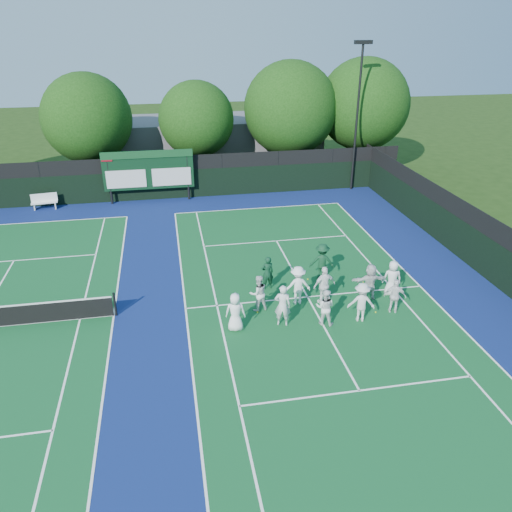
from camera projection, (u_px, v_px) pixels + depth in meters
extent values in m
plane|color=#1D370F|center=(314.00, 309.00, 21.66)|extent=(120.00, 120.00, 0.00)
cube|color=navy|center=(174.00, 310.00, 21.56)|extent=(34.00, 32.00, 0.01)
cube|color=#115325|center=(307.00, 297.00, 22.54)|extent=(10.97, 23.77, 0.00)
cube|color=white|center=(258.00, 208.00, 33.09)|extent=(10.97, 0.08, 0.00)
cube|color=white|center=(186.00, 308.00, 21.64)|extent=(0.08, 23.77, 0.00)
cube|color=white|center=(420.00, 286.00, 23.45)|extent=(0.08, 23.77, 0.00)
cube|color=white|center=(217.00, 305.00, 21.86)|extent=(0.08, 23.77, 0.00)
cube|color=white|center=(393.00, 289.00, 23.22)|extent=(0.08, 23.77, 0.00)
cube|color=white|center=(359.00, 391.00, 16.86)|extent=(8.23, 0.08, 0.00)
cube|color=white|center=(276.00, 241.00, 28.22)|extent=(8.23, 0.08, 0.00)
cube|color=white|center=(307.00, 297.00, 22.54)|extent=(0.08, 12.80, 0.00)
cube|color=white|center=(36.00, 222.00, 30.78)|extent=(10.97, 0.08, 0.00)
cube|color=white|center=(114.00, 315.00, 21.14)|extent=(0.08, 23.77, 0.00)
cube|color=white|center=(80.00, 319.00, 20.91)|extent=(0.08, 23.77, 0.00)
cube|color=white|center=(14.00, 261.00, 25.91)|extent=(8.23, 0.08, 0.00)
cube|color=black|center=(165.00, 185.00, 34.44)|extent=(34.00, 0.08, 2.00)
cube|color=black|center=(163.00, 164.00, 33.79)|extent=(34.00, 0.05, 1.00)
cube|color=black|center=(492.00, 261.00, 23.60)|extent=(0.08, 32.00, 2.00)
cube|color=black|center=(498.00, 232.00, 22.96)|extent=(0.05, 32.00, 1.00)
cylinder|color=black|center=(109.00, 179.00, 33.16)|extent=(0.16, 0.16, 3.50)
cylinder|color=black|center=(188.00, 175.00, 34.02)|extent=(0.16, 0.16, 3.50)
cube|color=black|center=(148.00, 170.00, 33.40)|extent=(6.00, 0.15, 2.60)
cube|color=#12421E|center=(147.00, 154.00, 32.84)|extent=(6.00, 0.05, 0.50)
cube|color=silver|center=(126.00, 179.00, 33.28)|extent=(2.60, 0.04, 1.20)
cube|color=silver|center=(172.00, 177.00, 33.77)|extent=(2.60, 0.04, 1.20)
cube|color=maroon|center=(106.00, 158.00, 32.45)|extent=(0.70, 0.04, 0.50)
cube|color=#5E5E63|center=(210.00, 143.00, 41.76)|extent=(18.00, 6.00, 4.00)
cylinder|color=black|center=(357.00, 120.00, 34.68)|extent=(0.16, 0.16, 10.00)
cube|color=black|center=(363.00, 42.00, 32.52)|extent=(1.20, 0.30, 0.25)
cylinder|color=black|center=(115.00, 304.00, 20.92)|extent=(0.10, 0.10, 1.10)
cube|color=white|center=(44.00, 203.00, 32.75)|extent=(1.69, 0.66, 0.07)
cube|color=white|center=(44.00, 197.00, 32.76)|extent=(1.64, 0.29, 0.55)
cube|color=white|center=(35.00, 207.00, 32.74)|extent=(0.12, 0.39, 0.44)
cube|color=white|center=(56.00, 205.00, 32.96)|extent=(0.12, 0.39, 0.44)
cylinder|color=black|center=(94.00, 170.00, 36.56)|extent=(0.44, 0.44, 2.72)
sphere|color=#12370C|center=(87.00, 118.00, 34.97)|extent=(6.25, 6.25, 6.25)
sphere|color=#12370C|center=(97.00, 126.00, 35.60)|extent=(4.38, 4.38, 4.38)
cylinder|color=black|center=(199.00, 165.00, 37.83)|extent=(0.44, 0.44, 2.70)
sphere|color=#12370C|center=(196.00, 119.00, 36.36)|extent=(5.49, 5.49, 5.49)
sphere|color=#12370C|center=(205.00, 126.00, 36.96)|extent=(3.84, 3.84, 3.84)
cylinder|color=black|center=(289.00, 161.00, 38.99)|extent=(0.44, 0.44, 2.68)
sphere|color=#12370C|center=(290.00, 109.00, 37.29)|extent=(6.97, 6.97, 6.97)
sphere|color=#12370C|center=(297.00, 117.00, 37.96)|extent=(4.88, 4.88, 4.88)
cylinder|color=black|center=(359.00, 156.00, 39.91)|extent=(0.44, 0.44, 2.84)
sphere|color=#12370C|center=(364.00, 104.00, 38.18)|extent=(6.94, 6.94, 6.94)
sphere|color=#12370C|center=(369.00, 113.00, 38.84)|extent=(4.86, 4.86, 4.86)
sphere|color=#CDD919|center=(277.00, 310.00, 21.49)|extent=(0.07, 0.07, 0.07)
sphere|color=#CDD919|center=(363.00, 282.00, 23.74)|extent=(0.07, 0.07, 0.07)
sphere|color=#CDD919|center=(376.00, 312.00, 21.33)|extent=(0.07, 0.07, 0.07)
sphere|color=#CDD919|center=(257.00, 312.00, 21.33)|extent=(0.07, 0.07, 0.07)
sphere|color=#CDD919|center=(308.00, 279.00, 24.03)|extent=(0.07, 0.07, 0.07)
imported|color=white|center=(235.00, 312.00, 19.85)|extent=(0.89, 0.66, 1.65)
imported|color=silver|center=(283.00, 305.00, 20.14)|extent=(0.76, 0.61, 1.83)
imported|color=white|center=(325.00, 307.00, 20.25)|extent=(0.95, 0.86, 1.59)
imported|color=silver|center=(361.00, 302.00, 20.46)|extent=(1.24, 0.90, 1.73)
imported|color=white|center=(395.00, 296.00, 21.07)|extent=(0.99, 0.73, 1.57)
imported|color=silver|center=(258.00, 293.00, 21.22)|extent=(0.90, 0.76, 1.64)
imported|color=white|center=(298.00, 285.00, 21.70)|extent=(1.16, 0.68, 1.78)
imported|color=white|center=(324.00, 285.00, 21.71)|extent=(1.11, 0.65, 1.78)
imported|color=silver|center=(370.00, 282.00, 22.07)|extent=(1.59, 0.54, 1.71)
imported|color=white|center=(392.00, 278.00, 22.41)|extent=(0.93, 0.72, 1.68)
imported|color=#0E351F|center=(267.00, 273.00, 22.94)|extent=(0.64, 0.47, 1.63)
imported|color=#0F381F|center=(322.00, 261.00, 23.79)|extent=(1.29, 0.91, 1.81)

